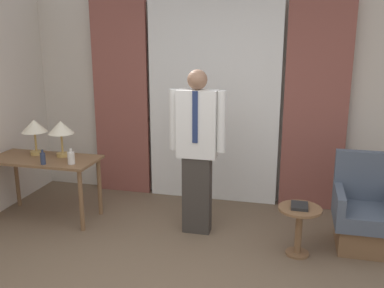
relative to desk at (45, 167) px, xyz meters
The scene contains 13 objects.
wall_back 2.25m from the desk, 33.78° to the left, with size 10.00×0.06×2.70m.
curtain_sheer_center 2.17m from the desk, 30.78° to the left, with size 1.66×0.06×2.58m.
curtain_drape_left 1.36m from the desk, 63.37° to the left, with size 0.75×0.06×2.58m.
curtain_drape_right 3.27m from the desk, 19.29° to the left, with size 0.75×0.06×2.58m.
desk is the anchor object (origin of this frame).
table_lamp_left 0.48m from the desk, 145.16° to the left, with size 0.30×0.30×0.42m.
table_lamp_right 0.48m from the desk, 34.84° to the left, with size 0.30×0.30×0.42m.
bottle_near_edge 0.30m from the desk, 59.20° to the right, with size 0.06×0.06×0.16m.
bottle_by_lamp 0.48m from the desk, 17.07° to the right, with size 0.08×0.08×0.17m.
person 1.84m from the desk, ahead, with size 0.60×0.21×1.78m.
armchair 3.55m from the desk, ahead, with size 0.61×0.63×0.95m.
side_table 2.91m from the desk, ahead, with size 0.42×0.42×0.50m.
book 2.89m from the desk, ahead, with size 0.16×0.20×0.03m.
Camera 1 is at (1.01, -2.61, 2.13)m, focal length 40.00 mm.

